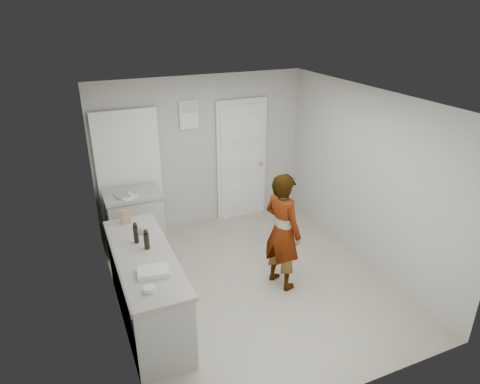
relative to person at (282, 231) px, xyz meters
name	(u,v)px	position (x,y,z in m)	size (l,w,h in m)	color
ground	(252,282)	(-0.34, 0.17, -0.80)	(4.00, 4.00, 0.00)	#A8A28D
room_shell	(193,168)	(-0.51, 2.12, 0.22)	(4.00, 4.00, 4.00)	#A2A099
main_counter	(147,291)	(-1.79, -0.03, -0.37)	(0.64, 1.96, 0.93)	silver
side_counter	(136,223)	(-1.59, 1.72, -0.37)	(0.84, 0.61, 0.93)	silver
person	(282,231)	(0.00, 0.00, 0.00)	(0.58, 0.38, 1.60)	silver
cake_mix_box	(125,217)	(-1.84, 0.79, 0.22)	(0.12, 0.05, 0.19)	#AB8355
spice_jar	(141,231)	(-1.72, 0.42, 0.17)	(0.06, 0.06, 0.09)	tan
oil_cruet_a	(146,239)	(-1.72, 0.07, 0.24)	(0.06, 0.06, 0.25)	black
oil_cruet_b	(136,233)	(-1.81, 0.26, 0.25)	(0.06, 0.06, 0.26)	black
baking_dish	(153,272)	(-1.77, -0.46, 0.15)	(0.35, 0.27, 0.06)	silver
egg_bowl	(149,289)	(-1.87, -0.73, 0.15)	(0.12, 0.12, 0.05)	silver
papers	(127,196)	(-1.69, 1.62, 0.13)	(0.23, 0.29, 0.01)	white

